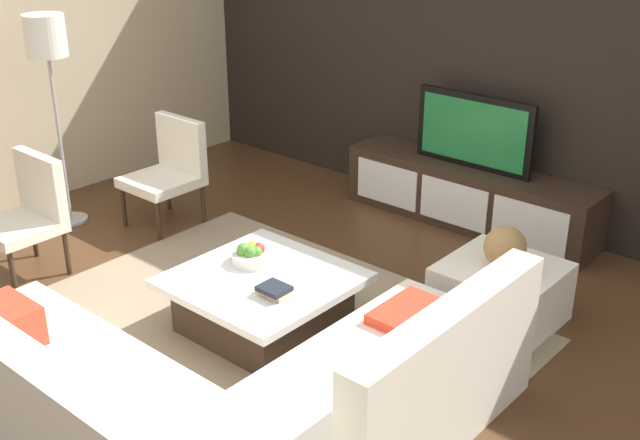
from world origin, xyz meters
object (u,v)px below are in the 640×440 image
(fruit_bowl, at_px, (253,255))
(book_stack, at_px, (274,290))
(floor_lamp, at_px, (47,50))
(accent_chair_far, at_px, (170,166))
(accent_chair_near, at_px, (29,209))
(media_console, at_px, (469,195))
(decorative_ball, at_px, (505,247))
(television, at_px, (474,131))
(ottoman, at_px, (500,294))
(sectional_couch, at_px, (212,406))
(coffee_table, at_px, (263,302))

(fruit_bowl, distance_m, book_stack, 0.46)
(floor_lamp, xyz_separation_m, accent_chair_far, (0.65, 0.58, -0.95))
(accent_chair_far, bearing_deg, accent_chair_near, -93.63)
(media_console, relative_size, decorative_ball, 8.06)
(television, height_order, decorative_ball, television)
(ottoman, distance_m, book_stack, 1.49)
(television, xyz_separation_m, fruit_bowl, (-0.28, -2.20, -0.36))
(fruit_bowl, relative_size, book_stack, 1.37)
(sectional_couch, xyz_separation_m, ottoman, (0.44, 2.06, -0.08))
(book_stack, bearing_deg, accent_chair_far, 156.83)
(television, relative_size, accent_chair_near, 1.18)
(media_console, bearing_deg, book_stack, -87.20)
(media_console, bearing_deg, accent_chair_far, -140.38)
(television, distance_m, book_stack, 2.46)
(media_console, relative_size, coffee_table, 2.10)
(coffee_table, xyz_separation_m, ottoman, (1.08, 1.07, -0.00))
(media_console, distance_m, book_stack, 2.43)
(media_console, height_order, accent_chair_near, accent_chair_near)
(sectional_couch, distance_m, floor_lamp, 3.48)
(media_console, distance_m, television, 0.55)
(fruit_bowl, bearing_deg, floor_lamp, 178.45)
(sectional_couch, height_order, decorative_ball, sectional_couch)
(fruit_bowl, distance_m, decorative_ball, 1.60)
(sectional_couch, bearing_deg, book_stack, 115.55)
(sectional_couch, bearing_deg, decorative_ball, 77.82)
(floor_lamp, xyz_separation_m, book_stack, (2.66, -0.28, -1.02))
(coffee_table, relative_size, floor_lamp, 0.60)
(coffee_table, height_order, accent_chair_far, accent_chair_far)
(television, relative_size, fruit_bowl, 3.67)
(media_console, height_order, ottoman, media_console)
(ottoman, bearing_deg, coffee_table, -135.18)
(television, height_order, book_stack, television)
(accent_chair_near, relative_size, ottoman, 1.24)
(television, height_order, ottoman, television)
(coffee_table, distance_m, accent_chair_far, 1.95)
(television, xyz_separation_m, decorative_ball, (0.98, -1.23, -0.26))
(book_stack, bearing_deg, sectional_couch, -64.45)
(sectional_couch, relative_size, fruit_bowl, 9.07)
(accent_chair_near, relative_size, fruit_bowl, 3.11)
(coffee_table, bearing_deg, accent_chair_near, -164.58)
(ottoman, bearing_deg, book_stack, -125.66)
(coffee_table, distance_m, decorative_ball, 1.55)
(accent_chair_near, bearing_deg, media_console, 49.43)
(media_console, bearing_deg, coffee_table, -92.49)
(sectional_couch, bearing_deg, ottoman, 77.82)
(coffee_table, relative_size, decorative_ball, 3.83)
(media_console, relative_size, fruit_bowl, 7.73)
(floor_lamp, bearing_deg, fruit_bowl, -1.55)
(ottoman, xyz_separation_m, decorative_ball, (0.00, 0.00, 0.33))
(accent_chair_near, distance_m, decorative_ball, 3.31)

